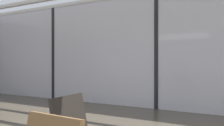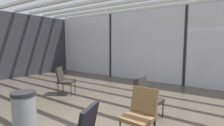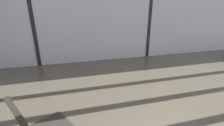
% 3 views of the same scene
% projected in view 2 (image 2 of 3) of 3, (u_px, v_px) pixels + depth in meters
% --- Properties ---
extents(glass_curtain_wall, '(14.00, 0.08, 3.07)m').
position_uv_depth(glass_curtain_wall, '(185.00, 46.00, 6.56)').
color(glass_curtain_wall, silver).
rests_on(glass_curtain_wall, ground).
extents(window_mullion_0, '(0.10, 0.12, 3.07)m').
position_uv_depth(window_mullion_0, '(111.00, 46.00, 8.56)').
color(window_mullion_0, black).
rests_on(window_mullion_0, ground).
extents(window_mullion_1, '(0.10, 0.12, 3.07)m').
position_uv_depth(window_mullion_1, '(185.00, 46.00, 6.56)').
color(window_mullion_1, black).
rests_on(window_mullion_1, ground).
extents(side_wall_left_panels, '(0.10, 11.20, 3.07)m').
position_uv_depth(side_wall_left_panels, '(1.00, 46.00, 7.62)').
color(side_wall_left_panels, '#2D2D33').
rests_on(side_wall_left_panels, ground).
extents(parked_airplane, '(12.15, 3.72, 3.72)m').
position_uv_depth(parked_airplane, '(189.00, 40.00, 12.17)').
color(parked_airplane, silver).
rests_on(parked_airplane, ground).
extents(lounge_chair_0, '(0.70, 0.68, 0.87)m').
position_uv_depth(lounge_chair_0, '(64.00, 79.00, 5.57)').
color(lounge_chair_0, '#28231E').
rests_on(lounge_chair_0, ground).
extents(lounge_chair_1, '(0.57, 0.53, 0.87)m').
position_uv_depth(lounge_chair_1, '(146.00, 96.00, 3.76)').
color(lounge_chair_1, '#28231E').
rests_on(lounge_chair_1, ground).
extents(lounge_chair_3, '(0.51, 0.55, 0.87)m').
position_uv_depth(lounge_chair_3, '(141.00, 111.00, 2.91)').
color(lounge_chair_3, brown).
rests_on(lounge_chair_3, ground).
extents(trash_bin, '(0.38, 0.38, 0.86)m').
position_uv_depth(trash_bin, '(25.00, 117.00, 2.79)').
color(trash_bin, slate).
rests_on(trash_bin, ground).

